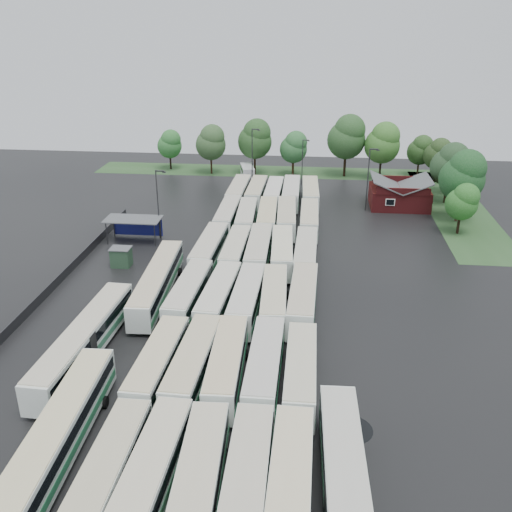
# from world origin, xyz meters

# --- Properties ---
(ground) EXTENTS (160.00, 160.00, 0.00)m
(ground) POSITION_xyz_m (0.00, 0.00, 0.00)
(ground) COLOR black
(ground) RESTS_ON ground
(brick_building) EXTENTS (10.07, 8.60, 5.39)m
(brick_building) POSITION_xyz_m (24.00, 42.77, 1.87)
(brick_building) COLOR maroon
(brick_building) RESTS_ON ground
(wash_shed) EXTENTS (8.20, 4.20, 3.58)m
(wash_shed) POSITION_xyz_m (-17.20, 22.02, 2.99)
(wash_shed) COLOR #2D2D30
(wash_shed) RESTS_ON ground
(utility_hut) EXTENTS (2.70, 2.20, 2.62)m
(utility_hut) POSITION_xyz_m (-16.20, 12.60, 1.32)
(utility_hut) COLOR #25422B
(utility_hut) RESTS_ON ground
(grass_strip_north) EXTENTS (80.00, 10.00, 0.01)m
(grass_strip_north) POSITION_xyz_m (2.00, 64.80, 0.01)
(grass_strip_north) COLOR #2A4D25
(grass_strip_north) RESTS_ON ground
(grass_strip_east) EXTENTS (10.00, 50.00, 0.01)m
(grass_strip_east) POSITION_xyz_m (34.00, 42.80, 0.01)
(grass_strip_east) COLOR #2A4D25
(grass_strip_east) RESTS_ON ground
(west_fence) EXTENTS (0.10, 50.00, 1.20)m
(west_fence) POSITION_xyz_m (-22.20, 8.00, 0.60)
(west_fence) COLOR #2D2D30
(west_fence) RESTS_ON ground
(bus_r0c0) EXTENTS (2.75, 12.82, 3.57)m
(bus_r0c0) POSITION_xyz_m (-4.25, -26.12, 1.96)
(bus_r0c0) COLOR white
(bus_r0c0) RESTS_ON ground
(bus_r0c1) EXTENTS (3.14, 13.18, 3.65)m
(bus_r0c1) POSITION_xyz_m (-1.25, -25.87, 2.01)
(bus_r0c1) COLOR white
(bus_r0c1) RESTS_ON ground
(bus_r0c2) EXTENTS (3.45, 13.41, 3.70)m
(bus_r0c2) POSITION_xyz_m (2.14, -26.29, 2.03)
(bus_r0c2) COLOR white
(bus_r0c2) RESTS_ON ground
(bus_r0c3) EXTENTS (3.02, 13.41, 3.72)m
(bus_r0c3) POSITION_xyz_m (5.38, -26.21, 2.05)
(bus_r0c3) COLOR white
(bus_r0c3) RESTS_ON ground
(bus_r0c4) EXTENTS (2.95, 13.37, 3.71)m
(bus_r0c4) POSITION_xyz_m (8.28, -26.15, 2.04)
(bus_r0c4) COLOR white
(bus_r0c4) RESTS_ON ground
(bus_r1c0) EXTENTS (3.08, 12.85, 3.56)m
(bus_r1c0) POSITION_xyz_m (-4.35, -12.70, 1.96)
(bus_r1c0) COLOR white
(bus_r1c0) RESTS_ON ground
(bus_r1c1) EXTENTS (3.24, 13.27, 3.67)m
(bus_r1c1) POSITION_xyz_m (-1.14, -12.44, 2.02)
(bus_r1c1) COLOR white
(bus_r1c1) RESTS_ON ground
(bus_r1c2) EXTENTS (3.22, 13.17, 3.64)m
(bus_r1c2) POSITION_xyz_m (1.89, -12.27, 2.00)
(bus_r1c2) COLOR white
(bus_r1c2) RESTS_ON ground
(bus_r1c3) EXTENTS (2.81, 13.17, 3.66)m
(bus_r1c3) POSITION_xyz_m (5.32, -12.23, 2.02)
(bus_r1c3) COLOR white
(bus_r1c3) RESTS_ON ground
(bus_r1c4) EXTENTS (2.76, 12.70, 3.53)m
(bus_r1c4) POSITION_xyz_m (8.56, -12.62, 1.94)
(bus_r1c4) COLOR white
(bus_r1c4) RESTS_ON ground
(bus_r2c0) EXTENTS (3.26, 13.21, 3.65)m
(bus_r2c0) POSITION_xyz_m (-4.51, 1.26, 2.01)
(bus_r2c0) COLOR white
(bus_r2c0) RESTS_ON ground
(bus_r2c1) EXTENTS (3.45, 13.28, 3.66)m
(bus_r2c1) POSITION_xyz_m (-1.03, 1.05, 2.01)
(bus_r2c1) COLOR white
(bus_r2c1) RESTS_ON ground
(bus_r2c2) EXTENTS (3.02, 13.17, 3.65)m
(bus_r2c2) POSITION_xyz_m (2.13, 0.86, 2.01)
(bus_r2c2) COLOR white
(bus_r2c2) RESTS_ON ground
(bus_r2c3) EXTENTS (3.28, 12.92, 3.57)m
(bus_r2c3) POSITION_xyz_m (5.16, 1.10, 1.96)
(bus_r2c3) COLOR white
(bus_r2c3) RESTS_ON ground
(bus_r2c4) EXTENTS (3.16, 13.45, 3.73)m
(bus_r2c4) POSITION_xyz_m (8.35, 1.30, 2.05)
(bus_r2c4) COLOR white
(bus_r2c4) RESTS_ON ground
(bus_r3c0) EXTENTS (3.20, 13.51, 3.74)m
(bus_r3c0) POSITION_xyz_m (-4.55, 14.51, 2.06)
(bus_r3c0) COLOR white
(bus_r3c0) RESTS_ON ground
(bus_r3c1) EXTENTS (2.80, 12.72, 3.53)m
(bus_r3c1) POSITION_xyz_m (-1.04, 14.59, 1.94)
(bus_r3c1) COLOR white
(bus_r3c1) RESTS_ON ground
(bus_r3c2) EXTENTS (3.08, 13.46, 3.73)m
(bus_r3c2) POSITION_xyz_m (2.07, 14.70, 2.05)
(bus_r3c2) COLOR white
(bus_r3c2) RESTS_ON ground
(bus_r3c3) EXTENTS (3.41, 13.11, 3.61)m
(bus_r3c3) POSITION_xyz_m (5.20, 14.85, 1.99)
(bus_r3c3) COLOR white
(bus_r3c3) RESTS_ON ground
(bus_r3c4) EXTENTS (2.95, 13.10, 3.64)m
(bus_r3c4) POSITION_xyz_m (8.35, 14.46, 2.00)
(bus_r3c4) COLOR white
(bus_r3c4) RESTS_ON ground
(bus_r4c0) EXTENTS (2.77, 12.77, 3.55)m
(bus_r4c0) POSITION_xyz_m (-4.27, 28.74, 1.95)
(bus_r4c0) COLOR white
(bus_r4c0) RESTS_ON ground
(bus_r4c1) EXTENTS (3.25, 12.79, 3.53)m
(bus_r4c1) POSITION_xyz_m (-1.20, 28.19, 1.94)
(bus_r4c1) COLOR white
(bus_r4c1) RESTS_ON ground
(bus_r4c2) EXTENTS (3.30, 13.14, 3.63)m
(bus_r4c2) POSITION_xyz_m (2.05, 28.48, 2.00)
(bus_r4c2) COLOR white
(bus_r4c2) RESTS_ON ground
(bus_r4c3) EXTENTS (3.39, 13.32, 3.68)m
(bus_r4c3) POSITION_xyz_m (5.03, 28.66, 2.02)
(bus_r4c3) COLOR white
(bus_r4c3) RESTS_ON ground
(bus_r4c4) EXTENTS (2.83, 12.78, 3.55)m
(bus_r4c4) POSITION_xyz_m (8.55, 28.48, 1.95)
(bus_r4c4) COLOR white
(bus_r4c4) RESTS_ON ground
(bus_r5c0) EXTENTS (2.96, 13.29, 3.69)m
(bus_r5c0) POSITION_xyz_m (-4.24, 41.69, 2.03)
(bus_r5c0) COLOR white
(bus_r5c0) RESTS_ON ground
(bus_r5c1) EXTENTS (2.96, 12.93, 3.59)m
(bus_r5c1) POSITION_xyz_m (-1.08, 42.07, 1.97)
(bus_r5c1) COLOR white
(bus_r5c1) RESTS_ON ground
(bus_r5c2) EXTENTS (2.79, 12.71, 3.53)m
(bus_r5c2) POSITION_xyz_m (2.04, 41.88, 1.94)
(bus_r5c2) COLOR white
(bus_r5c2) RESTS_ON ground
(bus_r5c3) EXTENTS (3.04, 13.43, 3.73)m
(bus_r5c3) POSITION_xyz_m (5.12, 42.09, 2.05)
(bus_r5c3) COLOR white
(bus_r5c3) RESTS_ON ground
(bus_r5c4) EXTENTS (3.22, 13.25, 3.67)m
(bus_r5c4) POSITION_xyz_m (8.47, 42.20, 2.02)
(bus_r5c4) COLOR white
(bus_r5c4) RESTS_ON ground
(artic_bus_west_a) EXTENTS (3.50, 19.94, 3.68)m
(artic_bus_west_a) POSITION_xyz_m (-9.25, -23.10, 2.04)
(artic_bus_west_a) COLOR white
(artic_bus_west_a) RESTS_ON ground
(artic_bus_west_b) EXTENTS (3.62, 19.33, 3.57)m
(artic_bus_west_b) POSITION_xyz_m (-8.96, 4.26, 1.98)
(artic_bus_west_b) COLOR white
(artic_bus_west_b) RESTS_ON ground
(artic_bus_west_c) EXTENTS (3.58, 19.81, 3.66)m
(artic_bus_west_c) POSITION_xyz_m (-12.49, -9.58, 2.03)
(artic_bus_west_c) COLOR white
(artic_bus_west_c) RESTS_ON ground
(artic_bus_east) EXTENTS (3.48, 19.98, 3.69)m
(artic_bus_east) POSITION_xyz_m (11.96, -26.51, 2.05)
(artic_bus_east) COLOR white
(artic_bus_east) RESTS_ON ground
(minibus) EXTENTS (3.67, 6.71, 2.77)m
(minibus) POSITION_xyz_m (-4.62, 58.19, 1.54)
(minibus) COLOR silver
(minibus) RESTS_ON ground
(tree_north_0) EXTENTS (5.25, 5.25, 8.70)m
(tree_north_0) POSITION_xyz_m (-22.14, 64.52, 5.59)
(tree_north_0) COLOR black
(tree_north_0) RESTS_ON ground
(tree_north_1) EXTENTS (6.33, 6.33, 10.48)m
(tree_north_1) POSITION_xyz_m (-12.59, 61.70, 6.74)
(tree_north_1) COLOR #352113
(tree_north_1) RESTS_ON ground
(tree_north_2) EXTENTS (7.08, 7.08, 11.72)m
(tree_north_2) POSITION_xyz_m (-3.37, 62.30, 7.54)
(tree_north_2) COLOR black
(tree_north_2) RESTS_ON ground
(tree_north_3) EXTENTS (5.67, 5.67, 9.39)m
(tree_north_3) POSITION_xyz_m (4.70, 62.13, 6.04)
(tree_north_3) COLOR #382213
(tree_north_3) RESTS_ON ground
(tree_north_4) EXTENTS (7.79, 7.79, 12.90)m
(tree_north_4) POSITION_xyz_m (15.47, 62.58, 8.30)
(tree_north_4) COLOR black
(tree_north_4) RESTS_ON ground
(tree_north_5) EXTENTS (7.11, 7.11, 11.78)m
(tree_north_5) POSITION_xyz_m (22.57, 60.97, 7.58)
(tree_north_5) COLOR black
(tree_north_5) RESTS_ON ground
(tree_north_6) EXTENTS (5.25, 5.25, 8.70)m
(tree_north_6) POSITION_xyz_m (30.66, 64.11, 5.60)
(tree_north_6) COLOR #3B2918
(tree_north_6) RESTS_ON ground
(tree_east_0) EXTENTS (4.91, 4.89, 8.10)m
(tree_east_0) POSITION_xyz_m (31.57, 29.92, 5.21)
(tree_east_0) COLOR black
(tree_east_0) RESTS_ON ground
(tree_east_1) EXTENTS (7.20, 7.20, 11.93)m
(tree_east_1) POSITION_xyz_m (32.64, 35.90, 7.67)
(tree_east_1) COLOR #3D2A1E
(tree_east_1) RESTS_ON ground
(tree_east_2) EXTENTS (6.63, 6.63, 10.99)m
(tree_east_2) POSITION_xyz_m (32.77, 45.91, 7.07)
(tree_east_2) COLOR black
(tree_east_2) RESTS_ON ground
(tree_east_3) EXTENTS (5.47, 5.47, 9.06)m
(tree_east_3) POSITION_xyz_m (33.95, 52.23, 5.83)
(tree_east_3) COLOR black
(tree_east_3) RESTS_ON ground
(tree_east_4) EXTENTS (5.40, 5.40, 8.94)m
(tree_east_4) POSITION_xyz_m (33.42, 60.13, 5.75)
(tree_east_4) COLOR black
(tree_east_4) RESTS_ON ground
(lamp_post_ne) EXTENTS (1.66, 0.32, 10.78)m
(lamp_post_ne) POSITION_xyz_m (18.22, 40.02, 6.26)
(lamp_post_ne) COLOR #2D2D30
(lamp_post_ne) RESTS_ON ground
(lamp_post_nw) EXTENTS (1.61, 0.31, 10.45)m
(lamp_post_nw) POSITION_xyz_m (-13.67, 23.46, 6.07)
(lamp_post_nw) COLOR #2D2D30
(lamp_post_nw) RESTS_ON ground
(lamp_post_back_w) EXTENTS (1.68, 0.33, 10.89)m
(lamp_post_back_w) POSITION_xyz_m (-3.15, 55.15, 6.32)
(lamp_post_back_w) COLOR #2D2D30
(lamp_post_back_w) RESTS_ON ground
(lamp_post_back_e) EXTENTS (1.39, 0.27, 9.00)m
(lamp_post_back_e) POSITION_xyz_m (6.73, 55.09, 5.23)
(lamp_post_back_e) COLOR #2D2D30
(lamp_post_back_e) RESTS_ON ground
(puddle_0) EXTENTS (6.15, 6.15, 0.01)m
(puddle_0) POSITION_xyz_m (-3.31, -17.13, 0.00)
(puddle_0) COLOR black
(puddle_0) RESTS_ON ground
(puddle_1) EXTENTS (4.61, 4.61, 0.01)m
(puddle_1) POSITION_xyz_m (6.30, -22.64, 0.00)
(puddle_1) COLOR black
(puddle_1) RESTS_ON ground
(puddle_2) EXTENTS (6.23, 6.23, 0.01)m
(puddle_2) POSITION_xyz_m (-6.84, 2.78, 0.00)
(puddle_2) COLOR black
(puddle_2) RESTS_ON ground
(puddle_3) EXTENTS (4.16, 4.16, 0.01)m
(puddle_3) POSITION_xyz_m (5.36, -3.09, 0.00)
(puddle_3) COLOR black
(puddle_3) RESTS_ON ground
(puddle_4) EXTENTS (3.62, 3.62, 0.01)m
(puddle_4) POSITION_xyz_m (12.85, -17.43, 0.00)
(puddle_4) COLOR black
(puddle_4) RESTS_ON ground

